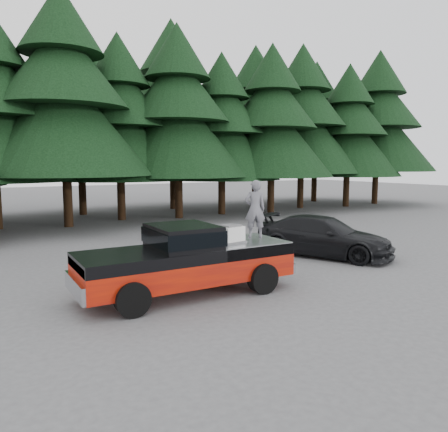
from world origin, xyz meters
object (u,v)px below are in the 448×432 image
pickup_truck (187,270)px  parked_car (323,236)px  air_compressor (230,235)px  man_on_bed (255,209)px

pickup_truck → parked_car: parked_car is taller
pickup_truck → air_compressor: (1.30, -0.14, 0.89)m
pickup_truck → parked_car: size_ratio=1.14×
parked_car → man_on_bed: bearing=173.3°
pickup_truck → man_on_bed: 2.87m
man_on_bed → parked_car: bearing=-136.1°
air_compressor → pickup_truck: bearing=163.1°
pickup_truck → parked_car: 6.95m
man_on_bed → pickup_truck: bearing=29.5°
air_compressor → man_on_bed: size_ratio=0.38×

